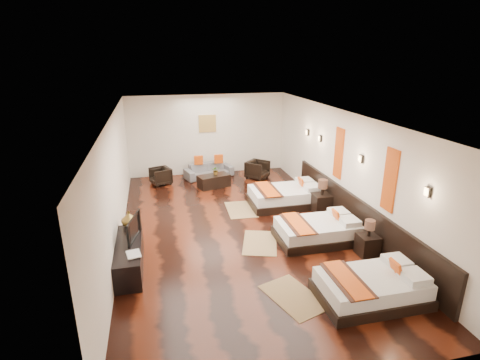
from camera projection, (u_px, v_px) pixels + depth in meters
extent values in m
cube|color=black|center=(237.00, 229.00, 9.27)|extent=(5.50, 9.50, 0.01)
cube|color=white|center=(237.00, 116.00, 8.37)|extent=(5.50, 9.50, 0.01)
cube|color=silver|center=(208.00, 135.00, 13.20)|extent=(5.50, 0.01, 2.80)
cube|color=silver|center=(115.00, 184.00, 8.23)|extent=(0.01, 9.50, 2.80)
cube|color=silver|center=(344.00, 168.00, 9.41)|extent=(0.01, 9.50, 2.80)
cube|color=black|center=(355.00, 215.00, 8.97)|extent=(0.08, 6.60, 0.90)
cube|color=black|center=(370.00, 294.00, 6.61)|extent=(1.86, 1.15, 0.19)
cube|color=white|center=(372.00, 283.00, 6.54)|extent=(1.77, 1.06, 0.27)
cube|color=#DC500F|center=(396.00, 268.00, 6.56)|extent=(0.14, 0.28, 0.29)
cube|color=#38190F|center=(347.00, 280.00, 6.39)|extent=(0.49, 1.17, 0.02)
cube|color=#DC500F|center=(347.00, 279.00, 6.38)|extent=(0.34, 1.17, 0.02)
cube|color=black|center=(317.00, 236.00, 8.70)|extent=(1.87, 1.16, 0.20)
cube|color=white|center=(318.00, 227.00, 8.62)|extent=(1.78, 1.07, 0.27)
cube|color=#DC500F|center=(336.00, 216.00, 8.64)|extent=(0.14, 0.29, 0.29)
cube|color=#38190F|center=(298.00, 224.00, 8.47)|extent=(0.49, 1.18, 0.02)
cube|color=#DC500F|center=(298.00, 223.00, 8.47)|extent=(0.34, 1.18, 0.02)
cube|color=black|center=(285.00, 201.00, 10.73)|extent=(2.02, 1.25, 0.21)
cube|color=white|center=(285.00, 193.00, 10.65)|extent=(1.92, 1.15, 0.29)
cube|color=#DC500F|center=(302.00, 183.00, 10.67)|extent=(0.15, 0.31, 0.31)
cube|color=#38190F|center=(267.00, 189.00, 10.49)|extent=(0.53, 1.27, 0.02)
cube|color=#DC500F|center=(267.00, 189.00, 10.48)|extent=(0.37, 1.27, 0.02)
cube|color=black|center=(367.00, 245.00, 8.03)|extent=(0.41, 0.41, 0.45)
cylinder|color=black|center=(369.00, 232.00, 7.93)|extent=(0.07, 0.07, 0.18)
cylinder|color=#3F2619|center=(370.00, 225.00, 7.88)|extent=(0.22, 0.22, 0.20)
cube|color=black|center=(321.00, 203.00, 10.16)|extent=(0.47, 0.47, 0.53)
cylinder|color=black|center=(322.00, 191.00, 10.04)|extent=(0.08, 0.08, 0.21)
cylinder|color=#3F2619|center=(323.00, 184.00, 9.98)|extent=(0.25, 0.25, 0.23)
cube|color=olive|center=(294.00, 297.00, 6.69)|extent=(1.10, 1.38, 0.01)
cube|color=olive|center=(260.00, 243.00, 8.59)|extent=(1.08, 1.37, 0.01)
cube|color=olive|center=(241.00, 210.00, 10.42)|extent=(0.80, 1.23, 0.01)
cube|color=black|center=(129.00, 256.00, 7.51)|extent=(0.50, 1.80, 0.55)
imported|color=black|center=(130.00, 228.00, 7.55)|extent=(0.31, 0.82, 0.47)
imported|color=black|center=(127.00, 256.00, 6.95)|extent=(0.31, 0.37, 0.03)
imported|color=brown|center=(129.00, 219.00, 8.11)|extent=(0.34, 0.34, 0.35)
imported|color=slate|center=(209.00, 170.00, 13.09)|extent=(1.79, 1.08, 0.49)
imported|color=black|center=(161.00, 176.00, 12.36)|extent=(0.79, 0.77, 0.56)
imported|color=black|center=(257.00, 170.00, 12.93)|extent=(0.95, 0.95, 0.62)
cube|color=black|center=(214.00, 181.00, 12.14)|extent=(1.10, 0.77, 0.40)
imported|color=#225A1E|center=(216.00, 170.00, 12.08)|extent=(0.28, 0.25, 0.29)
cube|color=#D86014|center=(390.00, 180.00, 7.56)|extent=(0.04, 0.40, 1.30)
cube|color=#D86014|center=(339.00, 153.00, 9.59)|extent=(0.04, 0.40, 1.30)
cube|color=black|center=(428.00, 192.00, 6.49)|extent=(0.06, 0.12, 0.18)
cube|color=#FFD18C|center=(426.00, 192.00, 6.48)|extent=(0.02, 0.10, 0.14)
cube|color=black|center=(361.00, 159.00, 8.52)|extent=(0.06, 0.12, 0.18)
cube|color=#FFD18C|center=(360.00, 159.00, 8.51)|extent=(0.02, 0.10, 0.14)
cube|color=black|center=(320.00, 138.00, 10.55)|extent=(0.06, 0.12, 0.18)
cube|color=#FFD18C|center=(319.00, 138.00, 10.54)|extent=(0.02, 0.10, 0.14)
cube|color=black|center=(308.00, 132.00, 11.38)|extent=(0.06, 0.12, 0.18)
cube|color=#FFD18C|center=(307.00, 132.00, 11.37)|extent=(0.02, 0.10, 0.14)
cube|color=#AD873F|center=(207.00, 124.00, 13.05)|extent=(0.60, 0.04, 0.60)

